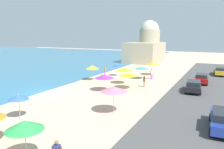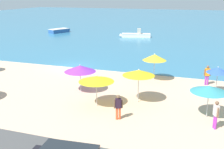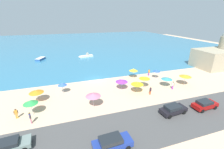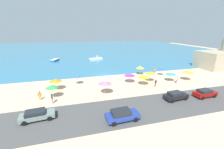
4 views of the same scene
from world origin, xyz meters
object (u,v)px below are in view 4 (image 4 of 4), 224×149
Objects in this scene: beach_umbrella_9 at (140,67)px; bather_0 at (155,70)px; beach_umbrella_7 at (171,74)px; beach_umbrella_10 at (161,68)px; beach_umbrella_2 at (52,86)px; parked_car_2 at (122,115)px; beach_umbrella_0 at (105,83)px; parked_car_1 at (176,96)px; beach_umbrella_5 at (77,76)px; bather_3 at (176,79)px; bather_1 at (40,95)px; beach_umbrella_1 at (55,80)px; parked_car_0 at (37,115)px; skiff_nearshore at (55,60)px; skiff_offshore at (96,58)px; beach_umbrella_6 at (130,75)px; beach_umbrella_8 at (150,73)px; bather_2 at (52,98)px; bather_4 at (156,83)px; beach_umbrella_3 at (144,77)px; parked_car_3 at (205,93)px; beach_umbrella_4 at (188,72)px.

bather_0 is (4.51, 0.23, -1.17)m from beach_umbrella_9.
beach_umbrella_10 is (0.58, 4.71, 0.04)m from beach_umbrella_7.
beach_umbrella_2 is 13.76m from parked_car_2.
parked_car_1 is (11.24, -5.58, -1.47)m from beach_umbrella_0.
bather_3 is at bearing -13.61° from beach_umbrella_5.
bather_1 is (-11.38, 0.60, -1.37)m from beach_umbrella_0.
beach_umbrella_1 is 1.41× the size of bather_0.
bather_0 is 16.17m from parked_car_1.
skiff_nearshore is at bearing 91.51° from parked_car_0.
beach_umbrella_5 is 0.39× the size of skiff_offshore.
beach_umbrella_2 is at bearing -127.77° from beach_umbrella_5.
parked_car_2 is at bearing -115.48° from beach_umbrella_6.
beach_umbrella_8 is 1.50× the size of bather_1.
beach_umbrella_10 is 27.69m from bather_2.
beach_umbrella_5 is at bearing 60.83° from bather_2.
bather_4 is (20.48, 0.01, -1.34)m from beach_umbrella_2.
beach_umbrella_3 is 7.63m from beach_umbrella_9.
parked_car_1 is at bearing 17.15° from parked_car_2.
skiff_nearshore is at bearing 131.83° from beach_umbrella_7.
parked_car_0 is at bearing -108.46° from bather_2.
beach_umbrella_7 reaches higher than skiff_offshore.
bather_3 is at bearing 32.23° from parked_car_2.
bather_4 is (-5.67, -0.64, -0.05)m from bather_3.
beach_umbrella_5 reaches higher than parked_car_3.
beach_umbrella_3 reaches higher than parked_car_0.
beach_umbrella_8 reaches higher than skiff_offshore.
beach_umbrella_5 is at bearing 159.77° from bather_4.
bather_3 is at bearing -91.04° from beach_umbrella_10.
bather_4 is (-5.78, -6.87, -1.01)m from beach_umbrella_10.
beach_umbrella_7 is at bearing -54.67° from beach_umbrella_9.
skiff_nearshore is at bearing 90.62° from bather_1.
beach_umbrella_1 is at bearing 176.35° from beach_umbrella_7.
beach_umbrella_8 is at bearing 48.94° from parked_car_2.
beach_umbrella_9 is at bearing 89.02° from beach_umbrella_8.
beach_umbrella_1 is 21.35m from beach_umbrella_9.
beach_umbrella_8 is 1.52× the size of bather_4.
bather_0 is at bearing 109.20° from beach_umbrella_10.
beach_umbrella_1 is 3.81m from beach_umbrella_2.
skiff_nearshore is at bearing 176.70° from skiff_offshore.
beach_umbrella_4 reaches higher than parked_car_3.
beach_umbrella_10 is 1.29× the size of bather_3.
bather_3 is at bearing 14.73° from parked_car_0.
beach_umbrella_9 is (11.75, 9.57, -0.16)m from beach_umbrella_0.
parked_car_1 is (2.12, -7.99, -1.16)m from beach_umbrella_3.
beach_umbrella_1 reaches higher than beach_umbrella_7.
beach_umbrella_0 is at bearing -145.12° from beach_umbrella_6.
beach_umbrella_2 is 18.48m from beach_umbrella_3.
beach_umbrella_0 is at bearing -54.87° from beach_umbrella_5.
beach_umbrella_2 is 1.52× the size of bather_3.
beach_umbrella_10 is 9.04m from bather_4.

